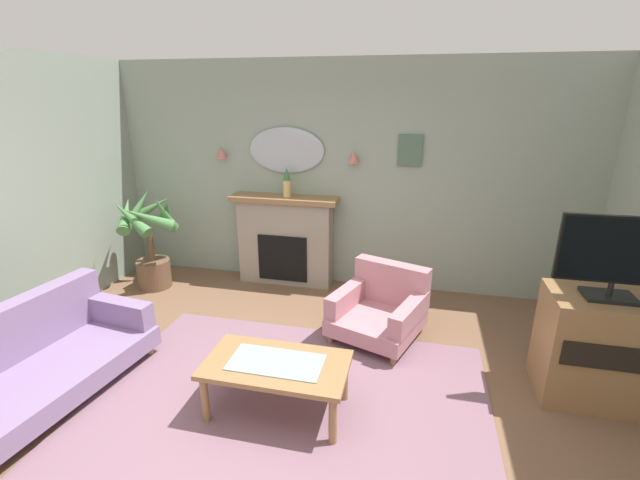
# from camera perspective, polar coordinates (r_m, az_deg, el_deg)

# --- Properties ---
(floor) EXTENTS (6.86, 6.39, 0.10)m
(floor) POSITION_cam_1_polar(r_m,az_deg,el_deg) (3.60, -5.51, -23.73)
(floor) COLOR brown
(floor) RESTS_ON ground
(wall_back) EXTENTS (6.86, 0.10, 2.78)m
(wall_back) POSITION_cam_1_polar(r_m,az_deg,el_deg) (5.41, 3.23, 8.28)
(wall_back) COLOR #93A393
(wall_back) RESTS_ON ground
(patterned_rug) EXTENTS (3.20, 2.40, 0.01)m
(patterned_rug) POSITION_cam_1_polar(r_m,az_deg,el_deg) (3.71, -4.50, -21.08)
(patterned_rug) COLOR #7F5B6B
(patterned_rug) RESTS_ON ground
(fireplace) EXTENTS (1.36, 0.36, 1.16)m
(fireplace) POSITION_cam_1_polar(r_m,az_deg,el_deg) (5.58, -4.62, -0.13)
(fireplace) COLOR gray
(fireplace) RESTS_ON ground
(mantel_vase_right) EXTENTS (0.10, 0.10, 0.37)m
(mantel_vase_right) POSITION_cam_1_polar(r_m,az_deg,el_deg) (5.34, -4.41, 7.65)
(mantel_vase_right) COLOR tan
(mantel_vase_right) RESTS_ON fireplace
(wall_mirror) EXTENTS (0.96, 0.06, 0.56)m
(wall_mirror) POSITION_cam_1_polar(r_m,az_deg,el_deg) (5.45, -4.48, 11.74)
(wall_mirror) COLOR #B2BCC6
(wall_sconce_left) EXTENTS (0.14, 0.14, 0.14)m
(wall_sconce_left) POSITION_cam_1_polar(r_m,az_deg,el_deg) (5.73, -12.93, 11.16)
(wall_sconce_left) COLOR #D17066
(wall_sconce_right) EXTENTS (0.14, 0.14, 0.14)m
(wall_sconce_right) POSITION_cam_1_polar(r_m,az_deg,el_deg) (5.22, 4.47, 10.87)
(wall_sconce_right) COLOR #D17066
(framed_picture) EXTENTS (0.28, 0.03, 0.36)m
(framed_picture) POSITION_cam_1_polar(r_m,az_deg,el_deg) (5.21, 11.82, 11.52)
(framed_picture) COLOR #4C6B56
(coffee_table) EXTENTS (1.10, 0.60, 0.45)m
(coffee_table) POSITION_cam_1_polar(r_m,az_deg,el_deg) (3.45, -5.78, -16.59)
(coffee_table) COLOR olive
(coffee_table) RESTS_ON ground
(floral_couch) EXTENTS (1.07, 1.80, 0.76)m
(floral_couch) POSITION_cam_1_polar(r_m,az_deg,el_deg) (4.32, -33.55, -13.11)
(floral_couch) COLOR gray
(floral_couch) RESTS_ON ground
(armchair_by_coffee_table) EXTENTS (1.03, 1.04, 0.71)m
(armchair_by_coffee_table) POSITION_cam_1_polar(r_m,az_deg,el_deg) (4.51, 8.06, -8.78)
(armchair_by_coffee_table) COLOR #B77A84
(armchair_by_coffee_table) RESTS_ON ground
(tv_cabinet) EXTENTS (0.80, 0.57, 0.90)m
(tv_cabinet) POSITION_cam_1_polar(r_m,az_deg,el_deg) (4.18, 32.61, -11.89)
(tv_cabinet) COLOR olive
(tv_cabinet) RESTS_ON ground
(tv_flatscreen) EXTENTS (0.84, 0.24, 0.65)m
(tv_flatscreen) POSITION_cam_1_polar(r_m,az_deg,el_deg) (3.86, 34.77, -1.72)
(tv_flatscreen) COLOR black
(tv_flatscreen) RESTS_ON tv_cabinet
(potted_plant_corner_palm) EXTENTS (0.83, 0.84, 1.26)m
(potted_plant_corner_palm) POSITION_cam_1_polar(r_m,az_deg,el_deg) (5.79, -21.65, 0.32)
(potted_plant_corner_palm) COLOR brown
(potted_plant_corner_palm) RESTS_ON ground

